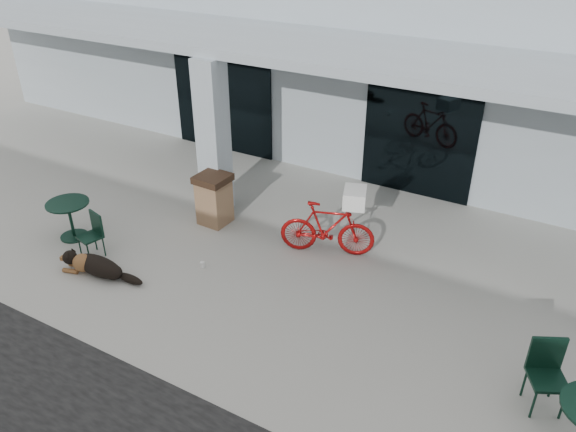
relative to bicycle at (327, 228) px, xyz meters
The scene contains 14 objects.
ground 2.31m from the bicycle, 122.56° to the right, with size 80.00×80.00×0.00m, color #A8A79F.
building 6.93m from the bicycle, 100.42° to the left, with size 22.00×7.00×4.50m, color #A4B2BA.
storefront_glass_left 5.45m from the bicycle, 145.09° to the left, with size 2.80×0.06×2.70m, color black.
storefront_glass_right 3.25m from the bicycle, 79.22° to the left, with size 2.40×0.06×2.70m, color black.
column 2.94m from the bicycle, behind, with size 0.50×0.50×3.12m, color #A4B2BA.
overhang 3.41m from the bicycle, 125.52° to the left, with size 22.00×2.80×0.18m, color #A4B2BA.
bicycle is the anchor object (origin of this frame).
laundry_basket 0.80m from the bicycle, 19.51° to the left, with size 0.51×0.38×0.30m, color white.
dog 4.01m from the bicycle, 140.29° to the right, with size 1.19×0.40×0.40m, color black, non-canonical shape.
cup_near_dog 2.30m from the bicycle, 138.22° to the right, with size 0.08×0.08×0.10m, color white.
cafe_table_near 4.82m from the bicycle, 156.86° to the right, with size 0.79×0.79×0.74m, color #102F22, non-canonical shape.
cafe_chair_near 4.22m from the bicycle, 148.80° to the right, with size 0.37×0.41×0.83m, color #102F22, non-canonical shape.
cafe_chair_far_a 4.36m from the bicycle, 25.42° to the right, with size 0.44×0.48×0.97m, color #102F22, non-canonical shape.
trash_receptacle 2.42m from the bicycle, behind, with size 0.60×0.60×1.03m, color brown, non-canonical shape.
Camera 1 is at (4.84, -5.91, 5.64)m, focal length 35.00 mm.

